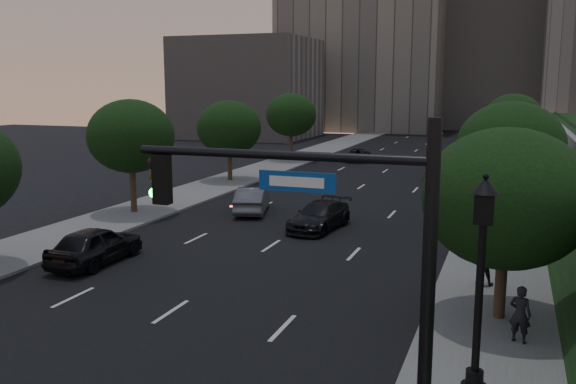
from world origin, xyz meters
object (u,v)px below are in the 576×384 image
at_px(sedan_mid_left, 252,200).
at_px(street_lamp, 479,304).
at_px(sedan_far_right, 440,169).
at_px(sedan_near_left, 95,245).
at_px(sedan_near_right, 319,216).
at_px(pedestrian_b, 483,262).
at_px(sedan_far_left, 358,155).
at_px(traffic_signal_mast, 363,310).
at_px(pedestrian_a, 520,314).
at_px(pedestrian_c, 478,236).

bearing_deg(sedan_mid_left, street_lamp, 109.89).
bearing_deg(street_lamp, sedan_far_right, 97.72).
bearing_deg(street_lamp, sedan_near_left, 156.48).
xyz_separation_m(sedan_near_right, pedestrian_b, (8.52, -6.84, 0.29)).
xyz_separation_m(sedan_far_left, sedan_far_right, (8.98, -9.27, 0.17)).
bearing_deg(traffic_signal_mast, street_lamp, 65.79).
distance_m(street_lamp, sedan_far_left, 47.39).
height_order(sedan_far_left, pedestrian_a, pedestrian_a).
bearing_deg(pedestrian_c, street_lamp, 100.32).
bearing_deg(traffic_signal_mast, sedan_mid_left, 117.92).
height_order(traffic_signal_mast, sedan_mid_left, traffic_signal_mast).
distance_m(sedan_near_left, sedan_far_right, 31.11).
relative_size(street_lamp, pedestrian_b, 3.27).
height_order(street_lamp, pedestrian_a, street_lamp).
distance_m(sedan_mid_left, sedan_far_right, 19.35).
height_order(sedan_mid_left, sedan_near_right, sedan_mid_left).
xyz_separation_m(traffic_signal_mast, sedan_far_right, (-3.13, 39.91, -2.86)).
relative_size(traffic_signal_mast, sedan_far_left, 1.52).
height_order(sedan_far_left, sedan_near_right, sedan_near_right).
height_order(traffic_signal_mast, pedestrian_b, traffic_signal_mast).
xyz_separation_m(sedan_near_left, pedestrian_a, (16.82, -2.68, 0.18)).
height_order(traffic_signal_mast, street_lamp, traffic_signal_mast).
distance_m(sedan_near_right, pedestrian_b, 10.93).
distance_m(sedan_far_left, pedestrian_b, 38.45).
bearing_deg(pedestrian_c, sedan_far_left, -59.94).
height_order(sedan_near_left, pedestrian_c, pedestrian_c).
xyz_separation_m(sedan_mid_left, sedan_near_right, (5.02, -2.68, -0.06)).
relative_size(street_lamp, sedan_far_right, 1.18).
xyz_separation_m(sedan_near_left, sedan_near_right, (7.03, 9.27, -0.10)).
relative_size(traffic_signal_mast, sedan_near_right, 1.42).
bearing_deg(sedan_near_left, sedan_near_right, -127.61).
bearing_deg(traffic_signal_mast, sedan_near_right, 109.32).
bearing_deg(sedan_mid_left, pedestrian_c, 142.34).
relative_size(sedan_mid_left, pedestrian_b, 2.75).
bearing_deg(sedan_mid_left, pedestrian_a, 119.00).
relative_size(street_lamp, pedestrian_c, 3.67).
bearing_deg(sedan_near_right, sedan_far_right, 86.01).
distance_m(sedan_near_left, pedestrian_c, 16.59).
relative_size(sedan_near_left, sedan_far_right, 1.01).
xyz_separation_m(sedan_far_left, pedestrian_a, (14.87, -41.07, 0.36)).
relative_size(sedan_near_left, sedan_near_right, 0.97).
relative_size(sedan_far_left, pedestrian_c, 3.00).
relative_size(street_lamp, sedan_near_right, 1.14).
bearing_deg(pedestrian_c, traffic_signal_mast, 93.98).
bearing_deg(pedestrian_c, pedestrian_b, 102.94).
bearing_deg(sedan_near_left, sedan_mid_left, -99.99).
xyz_separation_m(sedan_mid_left, sedan_far_left, (-0.06, 26.44, -0.14)).
bearing_deg(street_lamp, pedestrian_a, 76.62).
distance_m(sedan_near_right, sedan_far_right, 20.23).
distance_m(traffic_signal_mast, pedestrian_c, 17.87).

